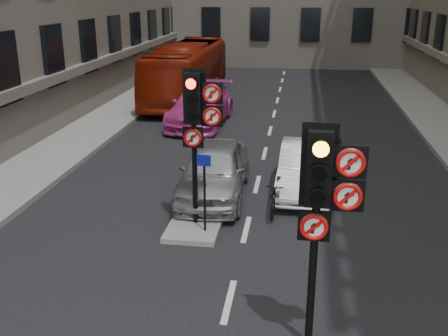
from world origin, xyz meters
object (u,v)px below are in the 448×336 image
(signal_near, at_px, (323,193))
(car_pink, at_px, (201,106))
(signal_far, at_px, (197,115))
(car_white, at_px, (305,168))
(motorcyclist, at_px, (333,156))
(car_silver, at_px, (214,170))
(bus_red, at_px, (188,71))
(info_sign, at_px, (204,182))
(motorcycle, at_px, (276,197))

(signal_near, relative_size, car_pink, 0.69)
(signal_far, relative_size, car_white, 0.91)
(signal_far, height_order, motorcyclist, signal_far)
(signal_near, xyz_separation_m, car_silver, (-2.57, 6.01, -1.86))
(car_pink, bearing_deg, bus_red, 109.88)
(signal_far, distance_m, info_sign, 1.49)
(signal_near, distance_m, car_pink, 14.55)
(car_pink, distance_m, bus_red, 5.24)
(bus_red, distance_m, info_sign, 15.55)
(car_silver, relative_size, motorcyclist, 2.38)
(signal_near, xyz_separation_m, bus_red, (-5.99, 18.70, -1.18))
(car_silver, height_order, motorcyclist, motorcyclist)
(car_white, bearing_deg, car_pink, 123.60)
(signal_near, relative_size, motorcyclist, 2.01)
(bus_red, height_order, info_sign, bus_red)
(motorcyclist, relative_size, info_sign, 0.98)
(motorcyclist, distance_m, info_sign, 4.74)
(car_silver, xyz_separation_m, motorcycle, (1.72, -1.00, -0.27))
(signal_far, relative_size, motorcyclist, 2.01)
(car_pink, bearing_deg, motorcyclist, -50.57)
(motorcyclist, bearing_deg, motorcycle, 80.85)
(car_silver, height_order, motorcycle, car_silver)
(motorcyclist, height_order, info_sign, info_sign)
(car_white, height_order, car_pink, car_pink)
(signal_near, height_order, motorcyclist, signal_near)
(car_pink, xyz_separation_m, bus_red, (-1.60, 4.94, 0.66))
(signal_far, relative_size, car_pink, 0.69)
(signal_near, bearing_deg, motorcycle, 99.67)
(car_pink, bearing_deg, car_white, -56.68)
(signal_far, xyz_separation_m, info_sign, (0.21, -0.44, -1.41))
(car_pink, xyz_separation_m, motorcyclist, (5.00, -6.53, 0.14))
(signal_near, bearing_deg, signal_far, 123.02)
(car_pink, xyz_separation_m, info_sign, (2.00, -10.19, 0.54))
(signal_near, relative_size, signal_far, 1.00)
(motorcycle, bearing_deg, info_sign, -129.38)
(car_silver, bearing_deg, motorcyclist, 19.29)
(signal_near, bearing_deg, bus_red, 107.75)
(signal_near, relative_size, bus_red, 0.35)
(car_white, relative_size, motorcyclist, 2.21)
(car_pink, bearing_deg, car_silver, -74.77)
(car_white, xyz_separation_m, info_sign, (-2.23, -3.23, 0.64))
(car_silver, relative_size, bus_red, 0.42)
(signal_far, height_order, bus_red, signal_far)
(car_silver, bearing_deg, signal_far, -92.52)
(motorcycle, bearing_deg, bus_red, 117.92)
(signal_far, xyz_separation_m, car_pink, (-1.79, 9.75, -1.95))
(car_white, height_order, bus_red, bus_red)
(signal_far, bearing_deg, info_sign, -63.83)
(signal_near, xyz_separation_m, car_white, (-0.16, 6.79, -1.94))
(bus_red, distance_m, motorcyclist, 13.24)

